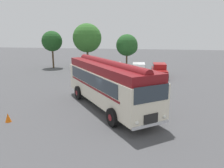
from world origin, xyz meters
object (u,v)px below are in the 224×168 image
at_px(vintage_bus, 108,82).
at_px(car_mid_left, 139,70).
at_px(car_near_left, 115,69).
at_px(traffic_cone, 8,118).
at_px(car_mid_right, 159,70).

bearing_deg(vintage_bus, car_mid_left, 83.11).
bearing_deg(car_mid_left, car_near_left, -178.36).
xyz_separation_m(car_near_left, traffic_cone, (-3.93, -15.62, -0.57)).
relative_size(vintage_bus, car_mid_left, 2.21).
distance_m(vintage_bus, car_near_left, 12.01).
distance_m(car_near_left, car_mid_left, 3.02).
distance_m(car_mid_left, traffic_cone, 17.18).
height_order(vintage_bus, traffic_cone, vintage_bus).
bearing_deg(vintage_bus, traffic_cone, -145.65).
distance_m(vintage_bus, car_mid_right, 12.92).
distance_m(car_near_left, traffic_cone, 16.12).
bearing_deg(vintage_bus, car_near_left, 97.55).
relative_size(car_near_left, car_mid_right, 1.02).
height_order(vintage_bus, car_mid_left, vintage_bus).
bearing_deg(car_mid_right, vintage_bus, -107.89).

